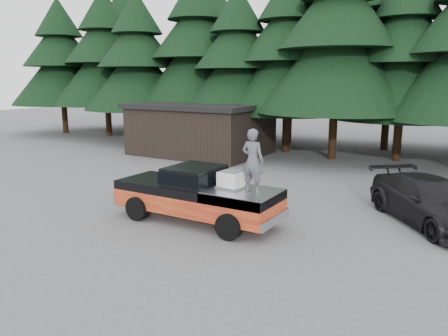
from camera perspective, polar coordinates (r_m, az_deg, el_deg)
The scene contains 8 objects.
ground at distance 14.41m, azimuth 0.10°, elevation -8.04°, with size 120.00×120.00×0.00m, color #525255.
pickup_truck at distance 15.07m, azimuth -3.54°, elevation -4.53°, with size 6.00×2.04×1.33m, color #DE5824, non-canonical shape.
truck_cab at distance 14.89m, azimuth -3.90°, elevation -0.92°, with size 1.66×1.90×0.59m, color black.
air_compressor at distance 14.24m, azimuth 0.92°, elevation -1.63°, with size 0.74×0.61×0.51m, color white.
man_on_bed at distance 13.57m, azimuth 3.77°, elevation 0.95°, with size 0.74×0.48×2.02m, color #4E4E55.
parked_car at distance 16.36m, azimuth 25.33°, elevation -3.91°, with size 2.21×5.43×1.58m, color black.
utility_building at distance 28.72m, azimuth -2.99°, elevation 5.19°, with size 8.40×6.40×3.30m.
treeline at distance 29.72m, azimuth 18.96°, elevation 16.52°, with size 60.15×16.05×17.50m.
Camera 1 is at (6.99, -11.65, 4.82)m, focal length 35.00 mm.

